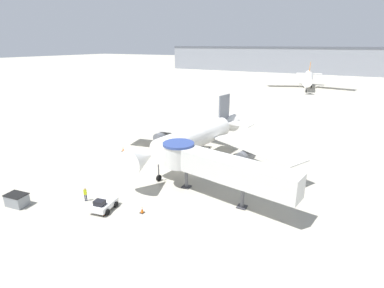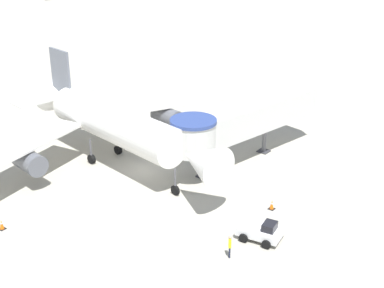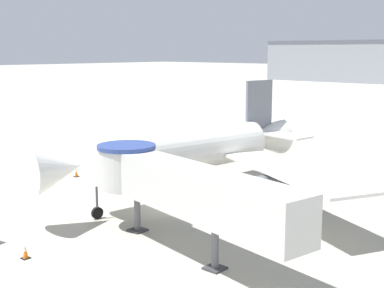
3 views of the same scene
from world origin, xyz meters
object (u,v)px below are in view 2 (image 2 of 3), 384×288
(main_airplane, at_px, (111,123))
(traffic_cone_apron_front, at_px, (277,234))
(traffic_cone_near_nose, at_px, (272,205))
(jet_bridge, at_px, (238,122))
(pushback_tug_white, at_px, (261,231))
(traffic_cone_port_wing, at_px, (2,225))
(ground_crew_marshaller, at_px, (230,245))

(main_airplane, height_order, traffic_cone_apron_front, main_airplane)
(traffic_cone_near_nose, relative_size, traffic_cone_apron_front, 1.27)
(main_airplane, xyz_separation_m, traffic_cone_apron_front, (-1.75, -19.08, -3.80))
(jet_bridge, height_order, pushback_tug_white, jet_bridge)
(main_airplane, relative_size, pushback_tug_white, 9.56)
(jet_bridge, distance_m, traffic_cone_apron_front, 13.83)
(main_airplane, xyz_separation_m, jet_bridge, (7.37, -9.47, 0.16))
(pushback_tug_white, bearing_deg, traffic_cone_apron_front, -57.95)
(pushback_tug_white, distance_m, traffic_cone_apron_front, 1.30)
(traffic_cone_apron_front, bearing_deg, jet_bridge, 46.50)
(main_airplane, relative_size, traffic_cone_apron_front, 52.69)
(main_airplane, bearing_deg, traffic_cone_port_wing, -164.15)
(traffic_cone_apron_front, xyz_separation_m, ground_crew_marshaller, (-4.19, 1.43, 0.71))
(main_airplane, height_order, pushback_tug_white, main_airplane)
(pushback_tug_white, distance_m, traffic_cone_near_nose, 4.57)
(traffic_cone_apron_front, distance_m, ground_crew_marshaller, 4.49)
(traffic_cone_apron_front, bearing_deg, main_airplane, 84.75)
(traffic_cone_port_wing, bearing_deg, ground_crew_marshaller, -64.09)
(main_airplane, xyz_separation_m, pushback_tug_white, (-2.58, -18.17, -3.42))
(traffic_cone_near_nose, height_order, traffic_cone_port_wing, traffic_cone_near_nose)
(main_airplane, xyz_separation_m, ground_crew_marshaller, (-5.95, -17.65, -3.10))
(traffic_cone_port_wing, bearing_deg, main_airplane, 7.65)
(traffic_cone_port_wing, xyz_separation_m, ground_crew_marshaller, (7.69, -15.82, 0.63))
(jet_bridge, height_order, traffic_cone_port_wing, jet_bridge)
(main_airplane, height_order, traffic_cone_port_wing, main_airplane)
(pushback_tug_white, xyz_separation_m, ground_crew_marshaller, (-3.36, 0.52, 0.32))
(main_airplane, xyz_separation_m, traffic_cone_port_wing, (-13.63, -1.83, -3.72))
(traffic_cone_port_wing, distance_m, traffic_cone_apron_front, 20.95)
(jet_bridge, bearing_deg, traffic_cone_near_nose, -118.26)
(ground_crew_marshaller, bearing_deg, pushback_tug_white, 135.09)
(main_airplane, xyz_separation_m, traffic_cone_near_nose, (1.71, -16.61, -3.71))
(jet_bridge, distance_m, pushback_tug_white, 13.69)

